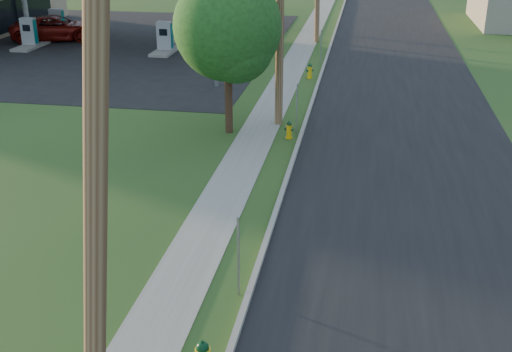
{
  "coord_description": "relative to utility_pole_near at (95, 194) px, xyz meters",
  "views": [
    {
      "loc": [
        2.79,
        -8.21,
        8.27
      ],
      "look_at": [
        0.0,
        8.0,
        1.4
      ],
      "focal_mm": 45.0,
      "sensor_mm": 36.0,
      "label": 1
    }
  ],
  "objects": [
    {
      "name": "fuel_pump_ne",
      "position": [
        -8.9,
        31.0,
        -4.08
      ],
      "size": [
        1.2,
        3.2,
        1.9
      ],
      "color": "gray",
      "rests_on": "ground"
    },
    {
      "name": "car_red",
      "position": [
        -17.33,
        33.64,
        -3.98
      ],
      "size": [
        6.49,
        4.48,
        1.65
      ],
      "primitive_type": "imported",
      "rotation": [
        0.0,
        0.0,
        1.89
      ],
      "color": "maroon",
      "rests_on": "ground"
    },
    {
      "name": "road",
      "position": [
        5.1,
        11.0,
        -4.79
      ],
      "size": [
        8.0,
        120.0,
        0.02
      ],
      "primitive_type": "cube",
      "color": "black",
      "rests_on": "ground"
    },
    {
      "name": "sign_post_near",
      "position": [
        0.85,
        5.2,
        -3.8
      ],
      "size": [
        0.05,
        0.04,
        2.0
      ],
      "primitive_type": "cube",
      "color": "gray",
      "rests_on": "ground"
    },
    {
      "name": "fuel_pump_nw",
      "position": [
        -17.9,
        31.0,
        -4.08
      ],
      "size": [
        1.2,
        3.2,
        1.9
      ],
      "color": "gray",
      "rests_on": "ground"
    },
    {
      "name": "hydrant_mid",
      "position": [
        0.65,
        16.28,
        -4.46
      ],
      "size": [
        0.36,
        0.33,
        0.71
      ],
      "color": "#E2AA0E",
      "rests_on": "ground"
    },
    {
      "name": "sign_post_mid",
      "position": [
        0.85,
        17.0,
        -3.8
      ],
      "size": [
        0.05,
        0.04,
        2.0
      ],
      "primitive_type": "cube",
      "color": "gray",
      "rests_on": "ground"
    },
    {
      "name": "sign_post_far",
      "position": [
        0.85,
        29.2,
        -3.8
      ],
      "size": [
        0.05,
        0.04,
        2.0
      ],
      "primitive_type": "cube",
      "color": "gray",
      "rests_on": "ground"
    },
    {
      "name": "utility_pole_mid",
      "position": [
        -0.0,
        18.0,
        0.15
      ],
      "size": [
        1.4,
        0.32,
        9.8
      ],
      "color": "brown",
      "rests_on": "ground"
    },
    {
      "name": "hydrant_far",
      "position": [
        0.55,
        26.0,
        -4.4
      ],
      "size": [
        0.42,
        0.38,
        0.82
      ],
      "color": "gold",
      "rests_on": "ground"
    },
    {
      "name": "fuel_pump_sw",
      "position": [
        -17.9,
        35.0,
        -4.08
      ],
      "size": [
        1.2,
        3.2,
        1.9
      ],
      "color": "gray",
      "rests_on": "ground"
    },
    {
      "name": "forecourt",
      "position": [
        -15.4,
        33.0,
        -4.79
      ],
      "size": [
        26.0,
        28.0,
        0.02
      ],
      "primitive_type": "cube",
      "color": "black",
      "rests_on": "ground"
    },
    {
      "name": "tree_verge",
      "position": [
        -1.71,
        16.55,
        -0.8
      ],
      "size": [
        4.11,
        4.11,
        6.22
      ],
      "color": "#311D10",
      "rests_on": "ground"
    },
    {
      "name": "curb",
      "position": [
        1.1,
        11.0,
        -4.73
      ],
      "size": [
        0.15,
        120.0,
        0.15
      ],
      "primitive_type": "cube",
      "color": "gray",
      "rests_on": "ground"
    },
    {
      "name": "sidewalk",
      "position": [
        -0.65,
        11.0,
        -4.79
      ],
      "size": [
        1.5,
        120.0,
        0.03
      ],
      "primitive_type": "cube",
      "color": "gray",
      "rests_on": "ground"
    },
    {
      "name": "utility_pole_near",
      "position": [
        0.0,
        0.0,
        0.0
      ],
      "size": [
        1.4,
        0.32,
        9.48
      ],
      "color": "brown",
      "rests_on": "ground"
    },
    {
      "name": "fuel_pump_se",
      "position": [
        -8.9,
        35.0,
        -4.08
      ],
      "size": [
        1.2,
        3.2,
        1.9
      ],
      "color": "gray",
      "rests_on": "ground"
    }
  ]
}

